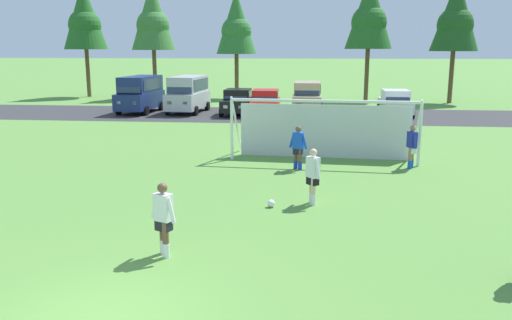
% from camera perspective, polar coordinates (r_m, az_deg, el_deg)
% --- Properties ---
extents(ground_plane, '(400.00, 400.00, 0.00)m').
position_cam_1_polar(ground_plane, '(23.23, -2.52, 1.09)').
color(ground_plane, '#598C3D').
extents(parking_lot_strip, '(52.00, 8.40, 0.01)m').
position_cam_1_polar(parking_lot_strip, '(35.60, 0.47, 4.98)').
color(parking_lot_strip, '#333335').
rests_on(parking_lot_strip, ground).
extents(soccer_ball, '(0.22, 0.22, 0.22)m').
position_cam_1_polar(soccer_ball, '(14.94, 1.67, -4.76)').
color(soccer_ball, white).
rests_on(soccer_ball, ground).
extents(soccer_goal, '(7.53, 2.42, 2.57)m').
position_cam_1_polar(soccer_goal, '(21.39, 7.44, 3.55)').
color(soccer_goal, white).
rests_on(soccer_goal, ground).
extents(player_striker_near, '(0.67, 0.45, 1.64)m').
position_cam_1_polar(player_striker_near, '(11.53, -10.07, -6.42)').
color(player_striker_near, brown).
rests_on(player_striker_near, ground).
extents(player_winger_left, '(0.71, 0.36, 1.64)m').
position_cam_1_polar(player_winger_left, '(19.42, 4.62, 1.34)').
color(player_winger_left, brown).
rests_on(player_winger_left, ground).
extents(player_winger_right, '(0.36, 0.74, 1.64)m').
position_cam_1_polar(player_winger_right, '(20.40, 16.63, 1.39)').
color(player_winger_right, '#936B4C').
rests_on(player_winger_right, ground).
extents(player_trailing_back, '(0.47, 0.67, 1.64)m').
position_cam_1_polar(player_trailing_back, '(15.15, 6.22, -1.80)').
color(player_trailing_back, beige).
rests_on(player_trailing_back, ground).
extents(parked_car_slot_far_left, '(2.43, 4.92, 2.52)m').
position_cam_1_polar(parked_car_slot_far_left, '(37.62, -12.52, 7.13)').
color(parked_car_slot_far_left, navy).
rests_on(parked_car_slot_far_left, ground).
extents(parked_car_slot_left, '(2.45, 4.93, 2.52)m').
position_cam_1_polar(parked_car_slot_left, '(37.02, -7.41, 7.24)').
color(parked_car_slot_left, '#B2B2BC').
rests_on(parked_car_slot_left, ground).
extents(parked_car_slot_center_left, '(2.06, 4.21, 1.72)m').
position_cam_1_polar(parked_car_slot_center_left, '(35.60, -2.00, 6.39)').
color(parked_car_slot_center_left, black).
rests_on(parked_car_slot_center_left, ground).
extents(parked_car_slot_center, '(2.11, 4.24, 1.72)m').
position_cam_1_polar(parked_car_slot_center, '(35.04, 1.04, 6.30)').
color(parked_car_slot_center, red).
rests_on(parked_car_slot_center, ground).
extents(parked_car_slot_center_right, '(2.17, 4.62, 2.16)m').
position_cam_1_polar(parked_car_slot_center_right, '(36.41, 5.63, 6.84)').
color(parked_car_slot_center_right, tan).
rests_on(parked_car_slot_center_right, ground).
extents(parked_car_slot_right, '(2.04, 4.20, 1.72)m').
position_cam_1_polar(parked_car_slot_right, '(36.07, 14.98, 6.06)').
color(parked_car_slot_right, silver).
rests_on(parked_car_slot_right, ground).
extents(tree_left_edge, '(3.88, 3.88, 10.35)m').
position_cam_1_polar(tree_left_edge, '(51.16, -18.25, 14.56)').
color(tree_left_edge, brown).
rests_on(tree_left_edge, ground).
extents(tree_mid_left, '(3.84, 3.84, 10.23)m').
position_cam_1_polar(tree_mid_left, '(48.34, -11.23, 15.00)').
color(tree_mid_left, brown).
rests_on(tree_mid_left, ground).
extents(tree_center_back, '(3.53, 3.53, 9.42)m').
position_cam_1_polar(tree_center_back, '(47.18, -2.17, 14.60)').
color(tree_center_back, brown).
rests_on(tree_center_back, ground).
extents(tree_mid_right, '(3.92, 3.92, 10.46)m').
position_cam_1_polar(tree_mid_right, '(45.87, 12.28, 15.32)').
color(tree_mid_right, brown).
rests_on(tree_mid_right, ground).
extents(tree_right_edge, '(3.77, 3.77, 10.05)m').
position_cam_1_polar(tree_right_edge, '(45.94, 20.99, 14.45)').
color(tree_right_edge, brown).
rests_on(tree_right_edge, ground).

